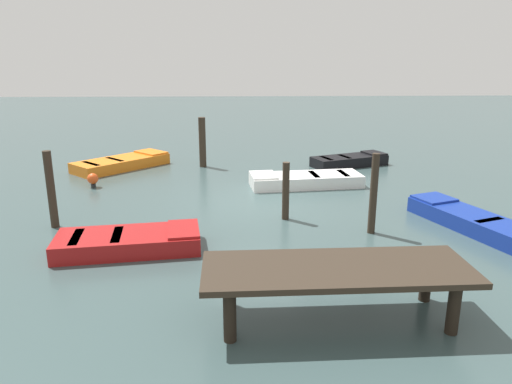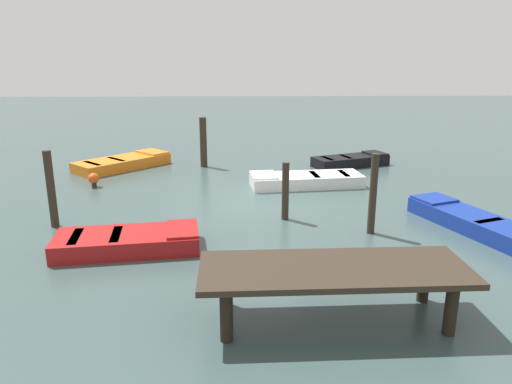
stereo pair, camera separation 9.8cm
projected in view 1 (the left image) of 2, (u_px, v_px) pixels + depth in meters
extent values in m
plane|color=#384C4C|center=(256.00, 203.00, 14.11)|extent=(80.00, 80.00, 0.00)
cube|color=#33281E|center=(337.00, 269.00, 7.65)|extent=(4.38, 1.60, 0.10)
cylinder|color=black|center=(230.00, 316.00, 7.17)|extent=(0.20, 0.20, 0.85)
cylinder|color=black|center=(229.00, 284.00, 8.18)|extent=(0.20, 0.20, 0.85)
cylinder|color=black|center=(454.00, 309.00, 7.37)|extent=(0.20, 0.20, 0.85)
cylinder|color=black|center=(426.00, 278.00, 8.39)|extent=(0.20, 0.20, 0.85)
cube|color=maroon|center=(129.00, 242.00, 10.63)|extent=(3.30, 1.73, 0.40)
cube|color=black|center=(128.00, 236.00, 10.59)|extent=(2.79, 1.38, 0.04)
cube|color=maroon|center=(183.00, 229.00, 10.77)|extent=(0.84, 1.27, 0.06)
cube|color=black|center=(117.00, 235.00, 10.54)|extent=(0.33, 1.05, 0.04)
cube|color=black|center=(76.00, 238.00, 10.40)|extent=(0.33, 1.05, 0.04)
cube|color=orange|center=(121.00, 163.00, 18.52)|extent=(3.55, 3.61, 0.40)
cube|color=black|center=(121.00, 160.00, 18.48)|extent=(2.94, 3.00, 0.04)
cube|color=orange|center=(151.00, 152.00, 19.49)|extent=(1.47, 1.46, 0.06)
cube|color=black|center=(115.00, 160.00, 18.28)|extent=(0.93, 0.90, 0.04)
cube|color=black|center=(91.00, 164.00, 17.55)|extent=(0.93, 0.90, 0.04)
cube|color=silver|center=(306.00, 180.00, 15.97)|extent=(3.83, 1.69, 0.40)
cube|color=#334772|center=(306.00, 176.00, 15.93)|extent=(3.25, 1.35, 0.04)
cube|color=silver|center=(263.00, 175.00, 15.69)|extent=(0.94, 1.24, 0.06)
cube|color=navy|center=(314.00, 175.00, 15.96)|extent=(0.31, 1.02, 0.04)
cube|color=navy|center=(343.00, 174.00, 16.11)|extent=(0.31, 1.02, 0.04)
cube|color=black|center=(349.00, 161.00, 18.93)|extent=(3.22, 2.09, 0.40)
cube|color=gray|center=(349.00, 157.00, 18.89)|extent=(2.71, 1.71, 0.04)
cube|color=black|center=(374.00, 153.00, 19.32)|extent=(0.97, 1.13, 0.06)
cube|color=#776E5D|center=(345.00, 157.00, 18.79)|extent=(0.49, 0.85, 0.04)
cube|color=#776E5D|center=(326.00, 159.00, 18.47)|extent=(0.49, 0.85, 0.04)
cube|color=navy|center=(478.00, 224.00, 11.80)|extent=(2.38, 4.12, 0.40)
cube|color=silver|center=(479.00, 218.00, 11.76)|extent=(1.95, 3.48, 0.04)
cube|color=navy|center=(434.00, 198.00, 13.12)|extent=(1.19, 1.15, 0.06)
cube|color=#A4A49F|center=(489.00, 221.00, 11.48)|extent=(0.84, 0.47, 0.04)
cylinder|color=#33281E|center=(51.00, 190.00, 11.89)|extent=(0.20, 0.20, 1.98)
cylinder|color=#33281E|center=(374.00, 194.00, 11.48)|extent=(0.18, 0.18, 2.00)
cylinder|color=#33281E|center=(202.00, 142.00, 18.58)|extent=(0.27, 0.27, 1.95)
cylinder|color=#33281E|center=(286.00, 191.00, 12.54)|extent=(0.19, 0.19, 1.56)
cylinder|color=#262626|center=(93.00, 186.00, 15.83)|extent=(0.16, 0.16, 0.12)
sphere|color=#E54C19|center=(93.00, 179.00, 15.76)|extent=(0.36, 0.36, 0.36)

